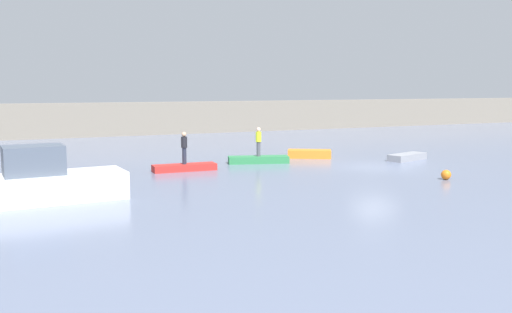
{
  "coord_description": "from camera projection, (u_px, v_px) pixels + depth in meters",
  "views": [
    {
      "loc": [
        -18.01,
        -24.48,
        4.4
      ],
      "look_at": [
        -6.58,
        1.24,
        0.79
      ],
      "focal_mm": 38.42,
      "sensor_mm": 36.0,
      "label": 1
    }
  ],
  "objects": [
    {
      "name": "embankment_wall",
      "position": [
        217.0,
        117.0,
        52.77
      ],
      "size": [
        80.0,
        1.2,
        2.99
      ],
      "primitive_type": "cube",
      "color": "gray",
      "rests_on": "ground_plane"
    },
    {
      "name": "person_dark_shirt",
      "position": [
        184.0,
        146.0,
        28.58
      ],
      "size": [
        0.32,
        0.32,
        1.69
      ],
      "color": "#232838",
      "rests_on": "rowboat_red"
    },
    {
      "name": "rowboat_red",
      "position": [
        185.0,
        167.0,
        28.73
      ],
      "size": [
        3.36,
        1.02,
        0.35
      ],
      "primitive_type": "cube",
      "rotation": [
        0.0,
        0.0,
        -0.03
      ],
      "color": "red",
      "rests_on": "ground_plane"
    },
    {
      "name": "rowboat_grey",
      "position": [
        407.0,
        157.0,
        32.91
      ],
      "size": [
        2.94,
        1.76,
        0.39
      ],
      "primitive_type": "cube",
      "rotation": [
        0.0,
        0.0,
        0.31
      ],
      "color": "gray",
      "rests_on": "ground_plane"
    },
    {
      "name": "motorboat",
      "position": [
        49.0,
        181.0,
        21.06
      ],
      "size": [
        5.57,
        2.55,
        2.18
      ],
      "color": "white",
      "rests_on": "ground_plane"
    },
    {
      "name": "mooring_buoy",
      "position": [
        446.0,
        175.0,
        26.0
      ],
      "size": [
        0.47,
        0.47,
        0.47
      ],
      "primitive_type": "sphere",
      "color": "orange",
      "rests_on": "ground_plane"
    },
    {
      "name": "rowboat_green",
      "position": [
        258.0,
        160.0,
        31.63
      ],
      "size": [
        3.6,
        1.89,
        0.4
      ],
      "primitive_type": "cube",
      "rotation": [
        0.0,
        0.0,
        -0.28
      ],
      "color": "#2D7F47",
      "rests_on": "ground_plane"
    },
    {
      "name": "ground_plane",
      "position": [
        375.0,
        167.0,
        30.0
      ],
      "size": [
        120.0,
        120.0,
        0.0
      ],
      "primitive_type": "plane",
      "color": "slate"
    },
    {
      "name": "rowboat_orange",
      "position": [
        309.0,
        154.0,
        33.96
      ],
      "size": [
        2.86,
        2.29,
        0.5
      ],
      "primitive_type": "cube",
      "rotation": [
        0.0,
        0.0,
        -0.52
      ],
      "color": "orange",
      "rests_on": "ground_plane"
    },
    {
      "name": "person_hiviz_shirt",
      "position": [
        258.0,
        140.0,
        31.48
      ],
      "size": [
        0.32,
        0.32,
        1.67
      ],
      "color": "#4C4C56",
      "rests_on": "rowboat_green"
    }
  ]
}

